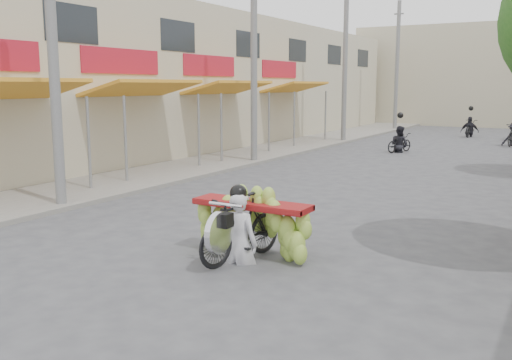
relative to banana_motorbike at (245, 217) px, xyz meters
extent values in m
plane|color=#4E4E52|center=(-0.34, -1.74, -0.71)|extent=(120.00, 120.00, 0.00)
cube|color=gray|center=(-7.34, 13.26, -0.65)|extent=(4.00, 60.00, 0.12)
cube|color=#C0B698|center=(-12.34, 12.26, 2.29)|extent=(8.00, 40.00, 6.00)
cube|color=orange|center=(-7.46, 1.26, 2.04)|extent=(1.77, 4.00, 0.53)
cylinder|color=slate|center=(-6.64, 3.06, 0.56)|extent=(0.08, 0.08, 2.55)
cube|color=orange|center=(-7.46, 6.26, 2.04)|extent=(1.77, 4.00, 0.53)
cylinder|color=slate|center=(-6.64, 4.46, 0.56)|extent=(0.08, 0.08, 2.55)
cylinder|color=slate|center=(-6.64, 8.06, 0.56)|extent=(0.08, 0.08, 2.55)
cube|color=#B0172D|center=(-8.34, 6.26, 2.89)|extent=(0.10, 3.50, 0.80)
cube|color=orange|center=(-7.46, 11.26, 2.04)|extent=(1.77, 4.00, 0.53)
cylinder|color=slate|center=(-6.64, 9.46, 0.56)|extent=(0.08, 0.08, 2.55)
cylinder|color=slate|center=(-6.64, 13.06, 0.56)|extent=(0.08, 0.08, 2.55)
cube|color=#B0172D|center=(-8.34, 11.26, 2.89)|extent=(0.10, 3.50, 0.80)
cube|color=orange|center=(-7.46, 17.26, 2.04)|extent=(1.77, 4.00, 0.53)
cylinder|color=slate|center=(-6.64, 15.46, 0.56)|extent=(0.08, 0.08, 2.55)
cylinder|color=slate|center=(-6.64, 19.06, 0.56)|extent=(0.08, 0.08, 2.55)
cube|color=#B0172D|center=(-8.34, 17.26, 2.89)|extent=(0.10, 3.50, 0.80)
cube|color=#1E2328|center=(-8.36, 4.26, 3.89)|extent=(0.08, 2.00, 1.10)
cube|color=#1E2328|center=(-8.36, 9.26, 3.89)|extent=(0.08, 2.00, 1.10)
cube|color=#1E2328|center=(-8.36, 14.26, 3.89)|extent=(0.08, 2.00, 1.10)
cube|color=#1E2328|center=(-8.36, 19.26, 3.89)|extent=(0.08, 2.00, 1.10)
cube|color=#1E2328|center=(-8.36, 24.26, 3.89)|extent=(0.08, 2.00, 1.10)
cube|color=#1E2328|center=(-8.36, 29.26, 3.89)|extent=(0.08, 2.00, 1.10)
cube|color=#C0B698|center=(-0.34, 36.26, 2.79)|extent=(20.00, 6.00, 7.00)
cylinder|color=slate|center=(-5.74, 1.26, 3.29)|extent=(0.24, 0.24, 8.00)
cylinder|color=slate|center=(-5.74, 10.26, 3.29)|extent=(0.24, 0.24, 8.00)
cylinder|color=slate|center=(-5.74, 19.26, 3.29)|extent=(0.24, 0.24, 8.00)
cylinder|color=slate|center=(-5.74, 28.26, 3.29)|extent=(0.24, 0.24, 8.00)
cube|color=slate|center=(-5.74, 28.26, 6.49)|extent=(0.60, 0.08, 0.08)
imported|color=black|center=(0.00, -0.11, -0.16)|extent=(0.93, 1.96, 1.11)
cylinder|color=silver|center=(0.00, -0.76, -0.09)|extent=(0.10, 0.66, 0.66)
cube|color=black|center=(0.00, -0.66, 0.09)|extent=(0.28, 0.22, 0.22)
cylinder|color=silver|center=(0.00, -0.56, 0.31)|extent=(0.60, 0.05, 0.05)
cube|color=maroon|center=(0.00, 0.24, 0.17)|extent=(2.04, 0.55, 0.10)
imported|color=silver|center=(0.00, -0.16, 0.46)|extent=(0.63, 0.46, 1.74)
sphere|color=black|center=(0.00, -0.19, 1.30)|extent=(0.28, 0.28, 0.28)
imported|color=black|center=(-2.07, 16.34, -0.31)|extent=(1.01, 1.54, 0.81)
imported|color=black|center=(-2.07, 16.34, 0.41)|extent=(0.91, 0.73, 1.65)
sphere|color=black|center=(-2.07, 16.34, 0.87)|extent=(0.26, 0.26, 0.26)
imported|color=black|center=(-0.72, 25.48, -0.25)|extent=(0.62, 1.65, 0.92)
imported|color=black|center=(-0.72, 25.48, 0.41)|extent=(0.97, 0.55, 1.65)
sphere|color=black|center=(-0.72, 25.48, 0.87)|extent=(0.26, 0.26, 0.26)
camera|label=1|loc=(4.67, -7.79, 2.13)|focal=40.00mm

